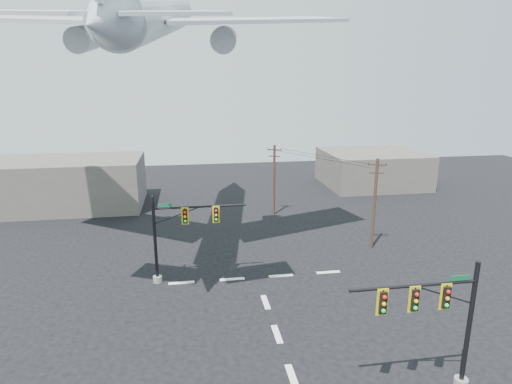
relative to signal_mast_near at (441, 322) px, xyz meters
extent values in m
plane|color=black|center=(-6.86, 2.22, -4.00)|extent=(120.00, 120.00, 0.00)
cube|color=white|center=(-6.86, 2.22, -3.99)|extent=(0.40, 2.00, 0.01)
cube|color=white|center=(-6.86, 6.22, -3.99)|extent=(0.40, 2.00, 0.01)
cube|color=white|center=(-6.86, 10.22, -3.99)|extent=(0.40, 2.00, 0.01)
cube|color=white|center=(-12.86, 14.22, -3.99)|extent=(2.00, 0.40, 0.01)
cube|color=white|center=(-8.86, 14.22, -3.99)|extent=(2.00, 0.40, 0.01)
cube|color=white|center=(-4.86, 14.22, -3.99)|extent=(2.00, 0.40, 0.01)
cube|color=white|center=(-0.86, 14.22, -3.99)|extent=(2.00, 0.40, 0.01)
cylinder|color=gray|center=(1.62, 0.06, -3.74)|extent=(0.71, 0.71, 0.51)
cylinder|color=black|center=(1.62, 0.06, -0.46)|extent=(0.24, 0.24, 7.07)
cylinder|color=black|center=(-1.60, 0.06, 2.07)|extent=(6.43, 0.16, 0.16)
cylinder|color=black|center=(0.01, 0.06, 1.46)|extent=(3.44, 0.08, 0.08)
cube|color=black|center=(0.01, -0.09, 1.43)|extent=(0.34, 0.30, 1.11)
cube|color=yellow|center=(0.01, -0.07, 1.43)|extent=(0.56, 0.04, 1.36)
sphere|color=red|center=(0.01, -0.26, 1.78)|extent=(0.20, 0.20, 0.20)
sphere|color=orange|center=(0.01, -0.26, 1.43)|extent=(0.20, 0.20, 0.20)
sphere|color=#0CC838|center=(0.01, -0.26, 1.08)|extent=(0.20, 0.20, 0.20)
cube|color=black|center=(-1.60, -0.09, 1.43)|extent=(0.34, 0.30, 1.11)
cube|color=yellow|center=(-1.60, -0.07, 1.43)|extent=(0.56, 0.04, 1.36)
sphere|color=red|center=(-1.60, -0.26, 1.78)|extent=(0.20, 0.20, 0.20)
sphere|color=orange|center=(-1.60, -0.26, 1.43)|extent=(0.20, 0.20, 0.20)
sphere|color=#0CC838|center=(-1.60, -0.26, 1.08)|extent=(0.20, 0.20, 0.20)
cube|color=black|center=(-3.20, -0.09, 1.43)|extent=(0.34, 0.30, 1.11)
cube|color=yellow|center=(-3.20, -0.07, 1.43)|extent=(0.56, 0.04, 1.36)
sphere|color=red|center=(-3.20, -0.26, 1.78)|extent=(0.20, 0.20, 0.20)
sphere|color=orange|center=(-3.20, -0.26, 1.43)|extent=(0.20, 0.20, 0.20)
sphere|color=#0CC838|center=(-3.20, -0.26, 1.08)|extent=(0.20, 0.20, 0.20)
cube|color=#0C572C|center=(0.71, 0.00, 2.32)|extent=(0.96, 0.04, 0.26)
cylinder|color=gray|center=(-14.71, 14.67, -3.75)|extent=(0.70, 0.70, 0.50)
cylinder|color=black|center=(-14.71, 14.67, -0.47)|extent=(0.24, 0.24, 7.05)
cylinder|color=black|center=(-11.17, 14.67, 2.05)|extent=(7.07, 0.16, 0.16)
cylinder|color=black|center=(-12.94, 14.67, 1.44)|extent=(3.74, 0.08, 0.08)
cube|color=black|center=(-12.35, 14.51, 1.41)|extent=(0.34, 0.30, 1.11)
cube|color=yellow|center=(-12.35, 14.53, 1.41)|extent=(0.55, 0.04, 1.36)
sphere|color=red|center=(-12.35, 14.34, 1.76)|extent=(0.20, 0.20, 0.20)
sphere|color=orange|center=(-12.35, 14.34, 1.41)|extent=(0.20, 0.20, 0.20)
sphere|color=#0CC838|center=(-12.35, 14.34, 1.06)|extent=(0.20, 0.20, 0.20)
cube|color=black|center=(-9.99, 14.51, 1.41)|extent=(0.34, 0.30, 1.11)
cube|color=yellow|center=(-9.99, 14.53, 1.41)|extent=(0.55, 0.04, 1.36)
sphere|color=red|center=(-9.99, 14.34, 1.76)|extent=(0.20, 0.20, 0.20)
sphere|color=orange|center=(-9.99, 14.34, 1.41)|extent=(0.20, 0.20, 0.20)
sphere|color=#0CC838|center=(-9.99, 14.34, 1.06)|extent=(0.20, 0.20, 0.20)
cube|color=#0C572C|center=(-13.80, 14.60, 2.30)|extent=(0.96, 0.04, 0.26)
cylinder|color=#482D1F|center=(4.86, 18.67, 0.30)|extent=(0.29, 0.29, 8.59)
cube|color=#482D1F|center=(4.86, 18.67, 4.02)|extent=(1.68, 0.61, 0.11)
cube|color=#482D1F|center=(4.86, 18.67, 3.25)|extent=(1.31, 0.50, 0.11)
cylinder|color=black|center=(4.13, 18.89, 4.11)|extent=(0.10, 0.10, 0.11)
cylinder|color=black|center=(4.86, 18.67, 4.11)|extent=(0.10, 0.10, 0.11)
cylinder|color=black|center=(5.59, 18.45, 4.11)|extent=(0.10, 0.10, 0.11)
cylinder|color=#482D1F|center=(-2.24, 30.25, 0.12)|extent=(0.28, 0.28, 8.24)
cube|color=#482D1F|center=(-2.24, 30.25, 3.68)|extent=(1.59, 0.72, 0.11)
cube|color=#482D1F|center=(-2.24, 30.25, 2.94)|extent=(1.25, 0.58, 0.11)
cylinder|color=black|center=(-2.93, 30.53, 3.78)|extent=(0.09, 0.09, 0.11)
cylinder|color=black|center=(-2.24, 30.25, 3.78)|extent=(0.09, 0.09, 0.11)
cylinder|color=black|center=(-1.55, 29.98, 3.78)|extent=(0.09, 0.09, 0.11)
cylinder|color=black|center=(0.56, 24.46, 3.80)|extent=(7.10, 11.60, 0.03)
cylinder|color=black|center=(2.06, 24.46, 3.80)|extent=(7.15, 11.60, 0.03)
cylinder|color=silver|center=(-14.25, 21.43, 16.60)|extent=(6.60, 23.62, 7.31)
cone|color=silver|center=(-12.48, 35.22, 18.86)|extent=(4.35, 6.06, 4.43)
cone|color=silver|center=(-16.03, 7.64, 14.34)|extent=(3.98, 5.96, 4.07)
cube|color=silver|center=(-22.56, 20.96, 16.01)|extent=(15.30, 12.28, 1.11)
cube|color=silver|center=(-6.34, 18.88, 16.01)|extent=(15.72, 9.40, 1.11)
cylinder|color=silver|center=(-19.97, 21.82, 14.69)|extent=(2.54, 4.17, 2.62)
cylinder|color=silver|center=(-8.63, 20.37, 14.69)|extent=(2.54, 4.17, 2.62)
cube|color=silver|center=(-19.58, 8.66, 14.90)|extent=(6.25, 4.50, 0.61)
cube|color=silver|center=(-12.32, 7.72, 14.90)|extent=(6.00, 3.26, 0.61)
cube|color=#605B55|center=(-26.86, 37.22, -1.00)|extent=(18.00, 10.00, 6.00)
cube|color=#605B55|center=(15.14, 42.22, -1.50)|extent=(14.00, 12.00, 5.00)
camera|label=1|loc=(-11.88, -16.91, 11.58)|focal=30.00mm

